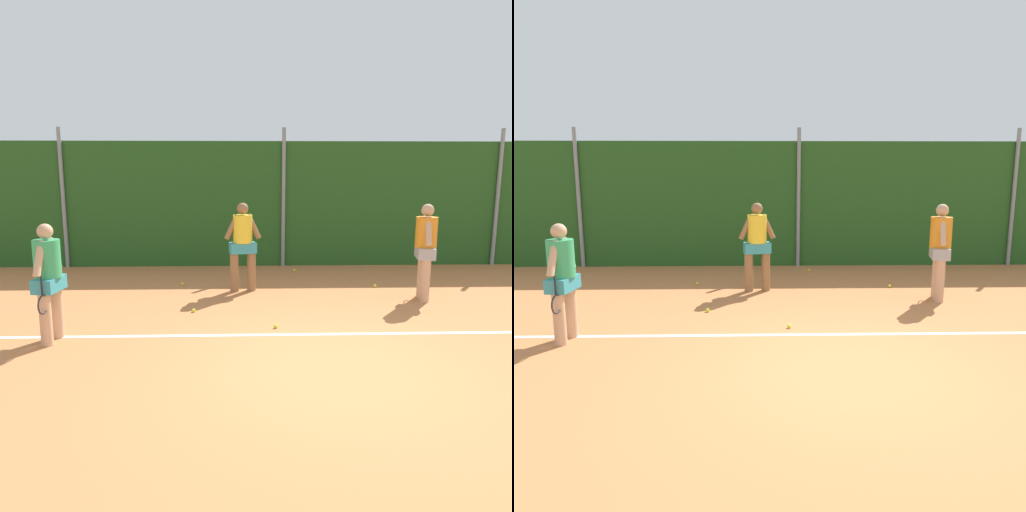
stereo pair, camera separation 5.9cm
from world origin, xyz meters
TOP-DOWN VIEW (x-y plane):
  - ground_plane at (0.00, 2.05)m, footprint 30.21×30.21m
  - hedge_fence_backdrop at (0.00, 6.95)m, footprint 19.63×0.25m
  - fence_post_left at (-5.66, 6.78)m, footprint 0.10×0.10m
  - fence_post_center at (0.00, 6.78)m, footprint 0.10×0.10m
  - fence_post_right at (5.66, 6.78)m, footprint 0.10×0.10m
  - court_baseline_paint at (0.00, 1.40)m, footprint 14.35×0.10m
  - player_foreground_near at (-3.89, 1.24)m, footprint 0.37×0.81m
  - player_midcourt at (2.46, 3.38)m, footprint 0.43×0.84m
  - player_backcourt_far at (-1.07, 4.14)m, footprint 0.77×0.41m
  - tennis_ball_1 at (1.79, 4.36)m, footprint 0.07×0.07m
  - tennis_ball_2 at (-0.56, 1.73)m, footprint 0.07×0.07m
  - tennis_ball_3 at (-2.41, 4.70)m, footprint 0.07×0.07m
  - tennis_ball_5 at (0.22, 6.04)m, footprint 0.07×0.07m
  - tennis_ball_6 at (-1.96, 2.64)m, footprint 0.07×0.07m

SIDE VIEW (x-z plane):
  - ground_plane at x=0.00m, z-range 0.00..0.00m
  - court_baseline_paint at x=0.00m, z-range 0.00..0.01m
  - tennis_ball_1 at x=1.79m, z-range 0.00..0.07m
  - tennis_ball_2 at x=-0.56m, z-range 0.00..0.07m
  - tennis_ball_3 at x=-2.41m, z-range 0.00..0.07m
  - tennis_ball_5 at x=0.22m, z-range 0.00..0.07m
  - tennis_ball_6 at x=-1.96m, z-range 0.00..0.07m
  - player_foreground_near at x=-3.89m, z-range 0.10..1.85m
  - player_backcourt_far at x=-1.07m, z-range 0.12..1.96m
  - player_midcourt at x=2.46m, z-range 0.11..1.98m
  - hedge_fence_backdrop at x=0.00m, z-range 0.00..3.25m
  - fence_post_left at x=-5.66m, z-range 0.00..3.58m
  - fence_post_center at x=0.00m, z-range 0.00..3.58m
  - fence_post_right at x=5.66m, z-range 0.00..3.58m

